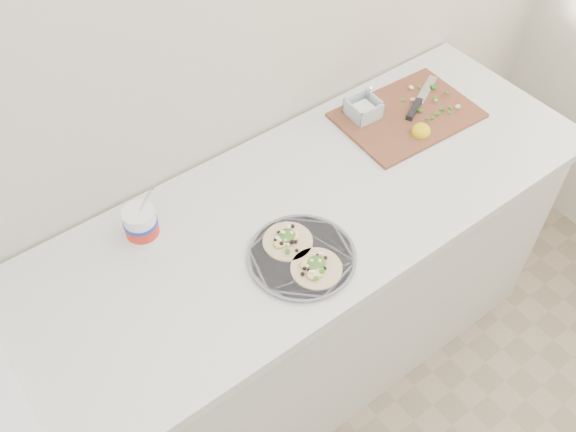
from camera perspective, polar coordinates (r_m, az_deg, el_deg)
counter at (r=2.10m, az=-5.66°, el=-10.95°), size 2.44×0.66×0.90m
taco_plate at (r=1.69m, az=1.24°, el=-3.45°), size 0.29×0.29×0.04m
tub at (r=1.74m, az=-12.88°, el=-0.53°), size 0.09×0.09×0.21m
cutboard at (r=2.13m, az=10.28°, el=9.12°), size 0.45×0.33×0.07m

